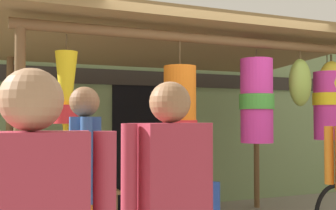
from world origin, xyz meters
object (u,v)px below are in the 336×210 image
display_table (57,196)px  flower_heap_on_table (57,181)px  vendor_in_orange (170,208)px  passerby_at_right (84,178)px

display_table → flower_heap_on_table: flower_heap_on_table is taller
vendor_in_orange → flower_heap_on_table: bearing=94.4°
vendor_in_orange → passerby_at_right: (-0.24, 1.12, 0.03)m
display_table → vendor_in_orange: (0.21, -2.72, 0.38)m
vendor_in_orange → passerby_at_right: 1.15m
display_table → vendor_in_orange: vendor_in_orange is taller
flower_heap_on_table → vendor_in_orange: (0.21, -2.76, 0.22)m
flower_heap_on_table → passerby_at_right: bearing=-90.9°
display_table → vendor_in_orange: bearing=-85.5°
flower_heap_on_table → passerby_at_right: (-0.03, -1.63, 0.25)m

